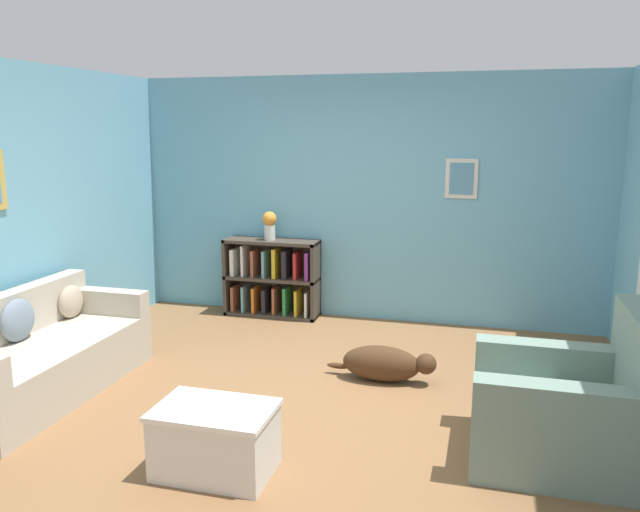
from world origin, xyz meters
TOP-DOWN VIEW (x-y plane):
  - ground_plane at (0.00, 0.00)m, footprint 14.00×14.00m
  - wall_back at (0.00, 2.25)m, footprint 5.60×0.13m
  - wall_left at (-2.55, -0.00)m, footprint 0.13×5.00m
  - couch at (-2.07, -0.44)m, footprint 0.81×1.85m
  - bookshelf at (-0.99, 2.04)m, footprint 1.05×0.32m
  - recliner_chair at (1.84, -0.43)m, footprint 1.05×0.90m
  - coffee_table at (-0.24, -1.13)m, footprint 0.71×0.47m
  - dog at (0.52, 0.52)m, footprint 0.92×0.27m
  - vase at (-1.01, 2.02)m, footprint 0.16×0.16m

SIDE VIEW (x-z plane):
  - ground_plane at x=0.00m, z-range 0.00..0.00m
  - dog at x=0.52m, z-range 0.00..0.30m
  - coffee_table at x=-0.24m, z-range 0.01..0.43m
  - couch at x=-2.07m, z-range -0.09..0.70m
  - recliner_chair at x=1.84m, z-range -0.16..0.83m
  - bookshelf at x=-0.99m, z-range -0.01..0.85m
  - vase at x=-1.01m, z-range 0.87..1.18m
  - wall_back at x=0.00m, z-range 0.00..2.60m
  - wall_left at x=-2.55m, z-range 0.00..2.60m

